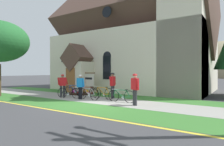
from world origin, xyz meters
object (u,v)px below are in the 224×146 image
(bicycle_black, at_px, (122,96))
(bicycle_orange, at_px, (74,90))
(yard_deciduous_tree, at_px, (72,54))
(cyclist_in_orange_jersey, at_px, (80,85))
(church_sign, at_px, (86,80))
(bicycle_yellow, at_px, (87,92))
(bicycle_white, at_px, (103,93))
(bicycle_blue, at_px, (88,94))
(cyclist_in_green_jersey, at_px, (113,83))
(bicycle_red, at_px, (69,93))
(cyclist_in_red_jersey, at_px, (63,84))
(cyclist_in_yellow_jersey, at_px, (135,87))

(bicycle_black, bearing_deg, bicycle_orange, 171.64)
(yard_deciduous_tree, bearing_deg, cyclist_in_orange_jersey, -41.76)
(church_sign, height_order, cyclist_in_orange_jersey, church_sign)
(bicycle_yellow, bearing_deg, bicycle_white, -8.39)
(bicycle_white, bearing_deg, bicycle_blue, -128.10)
(bicycle_blue, bearing_deg, cyclist_in_orange_jersey, -159.01)
(cyclist_in_orange_jersey, bearing_deg, yard_deciduous_tree, 138.24)
(bicycle_yellow, height_order, cyclist_in_green_jersey, cyclist_in_green_jersey)
(bicycle_white, relative_size, bicycle_red, 1.08)
(bicycle_black, distance_m, cyclist_in_red_jersey, 4.73)
(bicycle_black, xyz_separation_m, bicycle_blue, (-2.31, -0.30, 0.00))
(church_sign, xyz_separation_m, cyclist_in_red_jersey, (0.06, -2.57, -0.19))
(church_sign, height_order, bicycle_blue, church_sign)
(bicycle_red, height_order, bicycle_orange, bicycle_orange)
(cyclist_in_yellow_jersey, relative_size, cyclist_in_red_jersey, 1.05)
(bicycle_red, bearing_deg, cyclist_in_red_jersey, 167.73)
(bicycle_white, relative_size, bicycle_orange, 1.00)
(church_sign, bearing_deg, yard_deciduous_tree, 145.23)
(bicycle_yellow, xyz_separation_m, cyclist_in_green_jersey, (1.93, 0.33, 0.64))
(church_sign, height_order, cyclist_in_yellow_jersey, church_sign)
(bicycle_yellow, relative_size, cyclist_in_green_jersey, 1.01)
(church_sign, relative_size, cyclist_in_yellow_jersey, 1.07)
(bicycle_yellow, relative_size, cyclist_in_orange_jersey, 1.08)
(church_sign, bearing_deg, bicycle_orange, -80.21)
(church_sign, relative_size, yard_deciduous_tree, 0.34)
(bicycle_orange, xyz_separation_m, cyclist_in_green_jersey, (3.16, 0.37, 0.62))
(bicycle_blue, bearing_deg, yard_deciduous_tree, 140.99)
(bicycle_black, xyz_separation_m, cyclist_in_green_jersey, (-1.31, 1.02, 0.63))
(bicycle_orange, relative_size, cyclist_in_red_jersey, 1.14)
(bicycle_black, bearing_deg, cyclist_in_orange_jersey, -170.18)
(bicycle_black, height_order, bicycle_orange, bicycle_orange)
(cyclist_in_yellow_jersey, xyz_separation_m, cyclist_in_orange_jersey, (-3.97, 0.10, -0.07))
(bicycle_red, relative_size, cyclist_in_orange_jersey, 1.06)
(bicycle_yellow, height_order, yard_deciduous_tree, yard_deciduous_tree)
(bicycle_black, distance_m, bicycle_yellow, 3.31)
(bicycle_black, height_order, yard_deciduous_tree, yard_deciduous_tree)
(yard_deciduous_tree, bearing_deg, cyclist_in_green_jersey, -29.41)
(bicycle_red, relative_size, cyclist_in_green_jersey, 0.99)
(cyclist_in_green_jersey, bearing_deg, cyclist_in_red_jersey, -158.93)
(bicycle_red, bearing_deg, bicycle_white, 23.43)
(bicycle_orange, distance_m, cyclist_in_red_jersey, 1.10)
(bicycle_orange, distance_m, cyclist_in_yellow_jersey, 5.81)
(church_sign, bearing_deg, bicycle_yellow, -46.42)
(bicycle_yellow, xyz_separation_m, cyclist_in_yellow_jersey, (4.41, -1.28, 0.63))
(cyclist_in_yellow_jersey, distance_m, yard_deciduous_tree, 13.16)
(bicycle_black, distance_m, yard_deciduous_tree, 12.05)
(bicycle_black, distance_m, bicycle_white, 1.77)
(cyclist_in_orange_jersey, bearing_deg, cyclist_in_green_jersey, 45.23)
(bicycle_blue, height_order, yard_deciduous_tree, yard_deciduous_tree)
(church_sign, bearing_deg, bicycle_white, -30.88)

